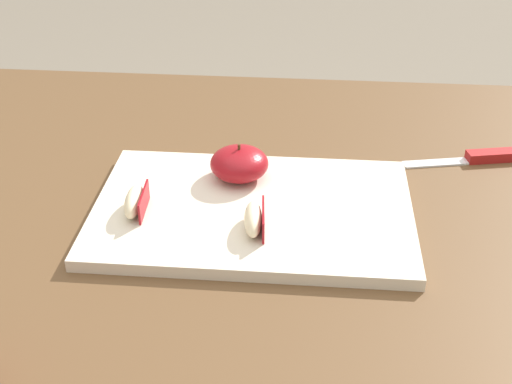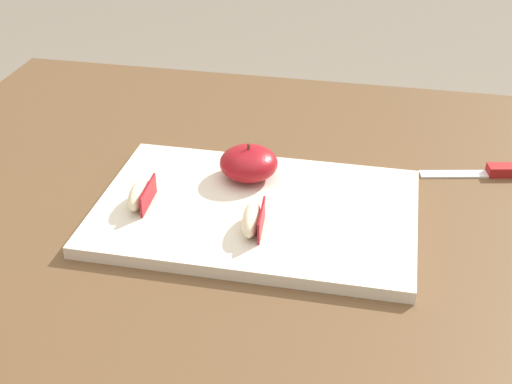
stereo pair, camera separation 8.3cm
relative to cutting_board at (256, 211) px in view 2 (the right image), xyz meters
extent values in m
cube|color=brown|center=(0.06, -0.01, -0.02)|extent=(1.17, 0.90, 0.03)
cube|color=brown|center=(-0.46, 0.38, -0.41)|extent=(0.06, 0.06, 0.75)
cube|color=beige|center=(0.00, 0.00, 0.00)|extent=(0.38, 0.25, 0.02)
ellipsoid|color=maroon|center=(-0.02, 0.07, 0.03)|extent=(0.07, 0.07, 0.04)
cylinder|color=#4C3319|center=(-0.02, 0.07, 0.05)|extent=(0.00, 0.00, 0.01)
ellipsoid|color=beige|center=(-0.14, -0.02, 0.02)|extent=(0.02, 0.06, 0.03)
cube|color=maroon|center=(-0.13, -0.02, 0.02)|extent=(0.01, 0.06, 0.03)
ellipsoid|color=beige|center=(0.00, -0.05, 0.02)|extent=(0.03, 0.06, 0.03)
cube|color=maroon|center=(0.02, -0.05, 0.02)|extent=(0.01, 0.06, 0.03)
cube|color=silver|center=(0.24, 0.15, -0.01)|extent=(0.09, 0.04, 0.00)
camera|label=1|loc=(0.06, -0.70, 0.46)|focal=48.88mm
camera|label=2|loc=(0.14, -0.69, 0.46)|focal=48.88mm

